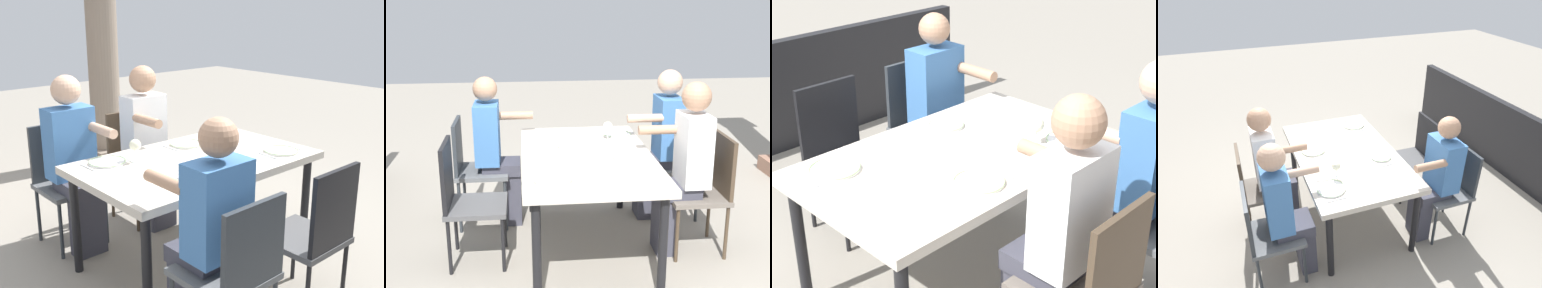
% 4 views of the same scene
% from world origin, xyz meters
% --- Properties ---
extents(ground_plane, '(16.00, 16.00, 0.00)m').
position_xyz_m(ground_plane, '(0.00, 0.00, 0.00)').
color(ground_plane, gray).
extents(dining_table, '(1.64, 0.98, 0.77)m').
position_xyz_m(dining_table, '(0.00, 0.00, 0.71)').
color(dining_table, beige).
rests_on(dining_table, ground).
extents(chair_west_north, '(0.44, 0.44, 0.93)m').
position_xyz_m(chair_west_north, '(-0.55, 0.91, 0.53)').
color(chair_west_north, '#5B5E61').
rests_on(chair_west_north, ground).
extents(chair_west_south, '(0.44, 0.44, 0.93)m').
position_xyz_m(chair_west_south, '(-0.55, -0.91, 0.54)').
color(chair_west_south, '#5B5E61').
rests_on(chair_west_south, ground).
extents(chair_mid_north, '(0.44, 0.44, 0.92)m').
position_xyz_m(chair_mid_north, '(0.12, 0.91, 0.53)').
color(chair_mid_north, '#6A6158').
rests_on(chair_mid_north, ground).
extents(chair_mid_south, '(0.44, 0.44, 0.93)m').
position_xyz_m(chair_mid_south, '(0.12, -0.92, 0.53)').
color(chair_mid_south, '#4F4F50').
rests_on(chair_mid_south, ground).
extents(diner_woman_green, '(0.35, 0.50, 1.33)m').
position_xyz_m(diner_woman_green, '(-0.55, 0.72, 0.72)').
color(diner_woman_green, '#3F3F4C').
rests_on(diner_woman_green, ground).
extents(diner_man_white, '(0.35, 0.49, 1.29)m').
position_xyz_m(diner_man_white, '(-0.56, -0.71, 0.69)').
color(diner_man_white, '#3F3F4C').
rests_on(diner_man_white, ground).
extents(diner_guest_third, '(0.35, 0.50, 1.34)m').
position_xyz_m(diner_guest_third, '(0.12, 0.73, 0.72)').
color(diner_guest_third, '#3F3F4C').
rests_on(diner_guest_third, ground).
extents(plate_0, '(0.25, 0.25, 0.02)m').
position_xyz_m(plate_0, '(-0.52, 0.32, 0.78)').
color(plate_0, white).
rests_on(plate_0, dining_table).
extents(wine_glass_0, '(0.08, 0.08, 0.16)m').
position_xyz_m(wine_glass_0, '(-0.36, 0.22, 0.89)').
color(wine_glass_0, white).
rests_on(wine_glass_0, dining_table).
extents(fork_0, '(0.02, 0.17, 0.01)m').
position_xyz_m(fork_0, '(-0.67, 0.32, 0.78)').
color(fork_0, silver).
rests_on(fork_0, dining_table).
extents(spoon_0, '(0.04, 0.17, 0.01)m').
position_xyz_m(spoon_0, '(-0.37, 0.32, 0.78)').
color(spoon_0, silver).
rests_on(spoon_0, dining_table).
extents(plate_1, '(0.20, 0.20, 0.02)m').
position_xyz_m(plate_1, '(-0.19, -0.30, 0.78)').
color(plate_1, white).
rests_on(plate_1, dining_table).
extents(fork_1, '(0.03, 0.17, 0.01)m').
position_xyz_m(fork_1, '(-0.34, -0.30, 0.78)').
color(fork_1, silver).
rests_on(fork_1, dining_table).
extents(spoon_1, '(0.03, 0.17, 0.01)m').
position_xyz_m(spoon_1, '(-0.04, -0.30, 0.78)').
color(spoon_1, silver).
rests_on(spoon_1, dining_table).
extents(plate_2, '(0.25, 0.25, 0.02)m').
position_xyz_m(plate_2, '(0.16, 0.30, 0.78)').
color(plate_2, white).
rests_on(plate_2, dining_table).
extents(fork_2, '(0.02, 0.17, 0.01)m').
position_xyz_m(fork_2, '(0.01, 0.30, 0.78)').
color(fork_2, silver).
rests_on(fork_2, dining_table).
extents(spoon_2, '(0.02, 0.17, 0.01)m').
position_xyz_m(spoon_2, '(0.31, 0.30, 0.78)').
color(spoon_2, silver).
rests_on(spoon_2, dining_table).
extents(plate_3, '(0.25, 0.25, 0.02)m').
position_xyz_m(plate_3, '(0.56, -0.29, 0.78)').
color(plate_3, white).
rests_on(plate_3, dining_table).
extents(fork_3, '(0.03, 0.17, 0.01)m').
position_xyz_m(fork_3, '(0.41, -0.29, 0.78)').
color(fork_3, silver).
rests_on(fork_3, dining_table).
extents(spoon_3, '(0.02, 0.17, 0.01)m').
position_xyz_m(spoon_3, '(0.71, -0.29, 0.78)').
color(spoon_3, silver).
rests_on(spoon_3, dining_table).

